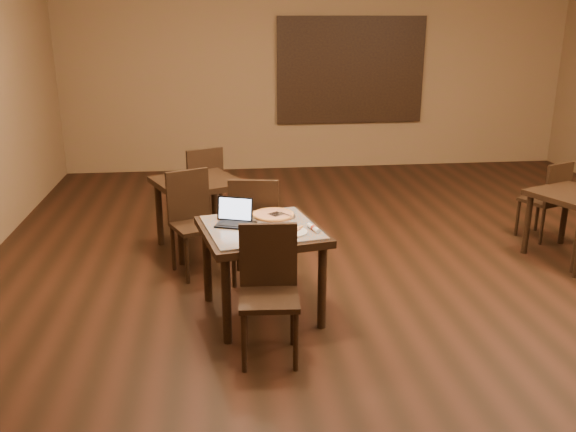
{
  "coord_description": "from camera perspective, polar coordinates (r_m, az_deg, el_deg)",
  "views": [
    {
      "loc": [
        -1.61,
        -4.67,
        2.35
      ],
      "look_at": [
        -1.08,
        -0.12,
        0.85
      ],
      "focal_mm": 38.0,
      "sensor_mm": 36.0,
      "label": 1
    }
  ],
  "objects": [
    {
      "name": "other_table_b_chair_near",
      "position": [
        5.85,
        -8.89,
        0.01
      ],
      "size": [
        0.56,
        0.56,
        0.98
      ],
      "rotation": [
        0.0,
        0.0,
        0.41
      ],
      "color": "black",
      "rests_on": "ground"
    },
    {
      "name": "pizza_pan",
      "position": [
        5.08,
        -1.38,
        -0.01
      ],
      "size": [
        0.37,
        0.37,
        0.01
      ],
      "primitive_type": "cylinder",
      "color": "silver",
      "rests_on": "tiled_table"
    },
    {
      "name": "mural",
      "position": [
        9.89,
        5.9,
        13.4
      ],
      "size": [
        2.34,
        0.05,
        1.64
      ],
      "color": "#295F96",
      "rests_on": "wall_back"
    },
    {
      "name": "chair_main_near",
      "position": [
        4.36,
        -1.81,
        -6.37
      ],
      "size": [
        0.44,
        0.44,
        0.96
      ],
      "rotation": [
        0.0,
        0.0,
        -0.07
      ],
      "color": "black",
      "rests_on": "ground"
    },
    {
      "name": "other_table_a_chair_far",
      "position": [
        7.19,
        23.23,
        1.72
      ],
      "size": [
        0.5,
        0.5,
        0.88
      ],
      "rotation": [
        0.0,
        0.0,
        3.54
      ],
      "color": "black",
      "rests_on": "ground"
    },
    {
      "name": "spatula",
      "position": [
        5.06,
        -1.13,
        0.17
      ],
      "size": [
        0.23,
        0.27,
        0.01
      ],
      "primitive_type": "cube",
      "rotation": [
        0.0,
        0.0,
        0.62
      ],
      "color": "silver",
      "rests_on": "pizza_whole"
    },
    {
      "name": "pizza_whole",
      "position": [
        5.08,
        -1.38,
        0.14
      ],
      "size": [
        0.35,
        0.35,
        0.02
      ],
      "color": "beige",
      "rests_on": "pizza_pan"
    },
    {
      "name": "wall_back",
      "position": [
        9.84,
        2.92,
        13.15
      ],
      "size": [
        8.0,
        0.02,
        3.0
      ],
      "primitive_type": "cube",
      "color": "brown",
      "rests_on": "ground"
    },
    {
      "name": "napkin_roll",
      "position": [
        4.75,
        2.41,
        -1.14
      ],
      "size": [
        0.09,
        0.17,
        0.04
      ],
      "rotation": [
        0.0,
        0.0,
        0.31
      ],
      "color": "white",
      "rests_on": "tiled_table"
    },
    {
      "name": "pizza_slice",
      "position": [
        4.69,
        0.31,
        -1.35
      ],
      "size": [
        0.24,
        0.24,
        0.02
      ],
      "primitive_type": null,
      "rotation": [
        0.0,
        0.0,
        0.83
      ],
      "color": "beige",
      "rests_on": "plate"
    },
    {
      "name": "ground",
      "position": [
        5.47,
        11.32,
        -7.69
      ],
      "size": [
        10.0,
        10.0,
        0.0
      ],
      "primitive_type": "plane",
      "color": "black",
      "rests_on": "ground"
    },
    {
      "name": "other_table_b_chair_far",
      "position": [
        6.95,
        -8.02,
        2.96
      ],
      "size": [
        0.56,
        0.56,
        0.98
      ],
      "rotation": [
        0.0,
        0.0,
        3.55
      ],
      "color": "black",
      "rests_on": "ground"
    },
    {
      "name": "plate",
      "position": [
        4.69,
        0.31,
        -1.51
      ],
      "size": [
        0.25,
        0.25,
        0.01
      ],
      "primitive_type": "cylinder",
      "color": "white",
      "rests_on": "tiled_table"
    },
    {
      "name": "laptop",
      "position": [
        4.91,
        -4.95,
        -0.12
      ],
      "size": [
        0.35,
        0.32,
        0.2
      ],
      "rotation": [
        0.0,
        0.0,
        -0.35
      ],
      "color": "black",
      "rests_on": "tiled_table"
    },
    {
      "name": "other_table_a",
      "position": [
        6.73,
        25.2,
        1.01
      ],
      "size": [
        0.96,
        0.96,
        0.68
      ],
      "rotation": [
        0.0,
        0.0,
        0.4
      ],
      "color": "black",
      "rests_on": "ground"
    },
    {
      "name": "other_table_b",
      "position": [
        6.38,
        -8.45,
        2.26
      ],
      "size": [
        1.06,
        1.06,
        0.75
      ],
      "rotation": [
        0.0,
        0.0,
        0.41
      ],
      "color": "black",
      "rests_on": "ground"
    },
    {
      "name": "chair_main_far",
      "position": [
        5.48,
        -3.1,
        -0.8
      ],
      "size": [
        0.5,
        0.5,
        1.01
      ],
      "rotation": [
        0.0,
        0.0,
        2.99
      ],
      "color": "black",
      "rests_on": "ground"
    },
    {
      "name": "tiled_table",
      "position": [
        4.88,
        -2.51,
        -2.13
      ],
      "size": [
        1.08,
        1.08,
        0.76
      ],
      "rotation": [
        0.0,
        0.0,
        0.2
      ],
      "color": "black",
      "rests_on": "ground"
    }
  ]
}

